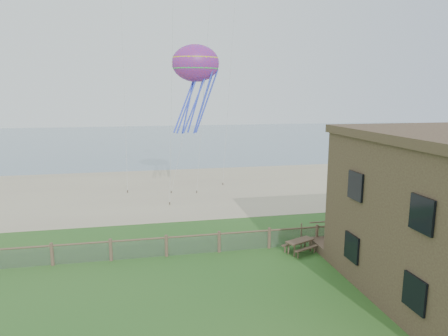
# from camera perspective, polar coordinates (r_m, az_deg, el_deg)

# --- Properties ---
(ground) EXTENTS (160.00, 160.00, 0.00)m
(ground) POSITION_cam_1_polar(r_m,az_deg,el_deg) (18.19, 3.07, -19.00)
(ground) COLOR #265B1F
(ground) RESTS_ON ground
(sand_beach) EXTENTS (72.00, 20.00, 0.02)m
(sand_beach) POSITION_cam_1_polar(r_m,az_deg,el_deg) (38.58, -5.19, -2.93)
(sand_beach) COLOR tan
(sand_beach) RESTS_ON ground
(ocean) EXTENTS (160.00, 68.00, 0.02)m
(ocean) POSITION_cam_1_polar(r_m,az_deg,el_deg) (81.89, -8.67, 4.14)
(ocean) COLOR slate
(ocean) RESTS_ON ground
(chainlink_fence) EXTENTS (36.20, 0.20, 1.25)m
(chainlink_fence) POSITION_cam_1_polar(r_m,az_deg,el_deg) (23.26, -0.70, -10.67)
(chainlink_fence) COLOR brown
(chainlink_fence) RESTS_ON ground
(motel_deck) EXTENTS (15.00, 2.00, 0.50)m
(motel_deck) POSITION_cam_1_polar(r_m,az_deg,el_deg) (27.92, 27.31, -8.87)
(motel_deck) COLOR brown
(motel_deck) RESTS_ON ground
(picnic_table) EXTENTS (2.08, 1.86, 0.72)m
(picnic_table) POSITION_cam_1_polar(r_m,az_deg,el_deg) (23.66, 10.77, -10.98)
(picnic_table) COLOR brown
(picnic_table) RESTS_ON ground
(octopus_kite) EXTENTS (4.03, 3.11, 7.61)m
(octopus_kite) POSITION_cam_1_polar(r_m,az_deg,el_deg) (33.11, -4.03, 11.34)
(octopus_kite) COLOR red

